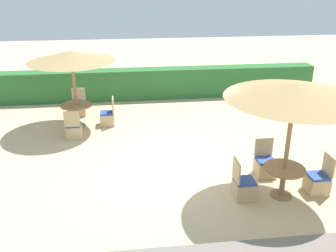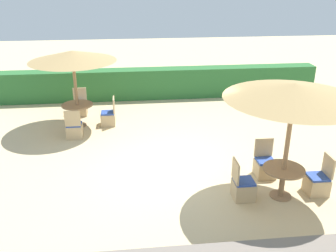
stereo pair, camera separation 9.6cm
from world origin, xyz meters
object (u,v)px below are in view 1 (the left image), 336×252
(patio_chair_front_right_west, at_px, (244,187))
(patio_chair_back_left_south, at_px, (74,130))
(parasol_front_right, at_px, (295,91))
(patio_chair_front_right_east, at_px, (318,182))
(patio_chair_back_left_east, at_px, (108,117))
(round_table_front_right, at_px, (284,175))
(patio_chair_front_right_north, at_px, (265,166))
(parasol_back_left, at_px, (71,56))
(patio_chair_back_left_north, at_px, (79,108))
(round_table_back_left, at_px, (77,110))

(patio_chair_front_right_west, xyz_separation_m, patio_chair_back_left_south, (-4.10, 3.76, 0.00))
(parasol_front_right, bearing_deg, patio_chair_front_right_east, 3.00)
(patio_chair_front_right_east, height_order, patio_chair_back_left_east, same)
(round_table_front_right, relative_size, patio_chair_front_right_north, 0.97)
(parasol_front_right, xyz_separation_m, patio_chair_front_right_east, (0.86, 0.05, -2.20))
(parasol_front_right, distance_m, parasol_back_left, 6.87)
(patio_chair_front_right_east, xyz_separation_m, patio_chair_back_left_north, (-5.88, 5.71, 0.00))
(patio_chair_front_right_west, height_order, parasol_back_left, parasol_back_left)
(patio_chair_back_left_south, distance_m, patio_chair_back_left_north, 1.97)
(patio_chair_back_left_east, bearing_deg, patio_chair_back_left_north, 44.42)
(round_table_front_right, height_order, patio_chair_front_right_west, patio_chair_front_right_west)
(parasol_back_left, height_order, patio_chair_back_left_north, parasol_back_left)
(patio_chair_front_right_west, relative_size, patio_chair_back_left_north, 1.00)
(round_table_back_left, bearing_deg, patio_chair_back_left_south, -90.96)
(round_table_front_right, relative_size, patio_chair_front_right_east, 0.97)
(round_table_back_left, bearing_deg, patio_chair_back_left_east, -2.21)
(parasol_front_right, distance_m, patio_chair_front_right_north, 2.39)
(patio_chair_front_right_east, height_order, patio_chair_back_left_north, same)
(round_table_front_right, xyz_separation_m, patio_chair_back_left_south, (-4.98, 3.79, -0.26))
(patio_chair_front_right_east, xyz_separation_m, patio_chair_front_right_north, (-0.92, 0.88, 0.00))
(round_table_front_right, xyz_separation_m, round_table_back_left, (-4.96, 4.75, 0.04))
(patio_chair_back_left_north, bearing_deg, round_table_front_right, 131.06)
(round_table_back_left, height_order, patio_chair_back_left_east, patio_chair_back_left_east)
(patio_chair_front_right_west, distance_m, patio_chair_back_left_south, 5.56)
(parasol_front_right, relative_size, patio_chair_back_left_north, 3.08)
(patio_chair_front_right_west, bearing_deg, round_table_front_right, 87.90)
(parasol_front_right, distance_m, patio_chair_back_left_north, 7.95)
(patio_chair_front_right_north, height_order, patio_chair_back_left_east, same)
(patio_chair_front_right_north, height_order, patio_chair_front_right_west, same)
(parasol_back_left, distance_m, patio_chair_back_left_north, 2.27)
(parasol_front_right, xyz_separation_m, round_table_front_right, (0.00, 0.00, -1.94))
(parasol_front_right, height_order, round_table_back_left, parasol_front_right)
(patio_chair_front_right_north, height_order, parasol_back_left, parasol_back_left)
(parasol_back_left, relative_size, round_table_back_left, 2.68)
(patio_chair_back_left_north, bearing_deg, parasol_back_left, 92.93)
(patio_chair_front_right_north, bearing_deg, patio_chair_front_right_east, 136.18)
(patio_chair_front_right_east, bearing_deg, patio_chair_front_right_north, 46.18)
(patio_chair_back_left_south, xyz_separation_m, patio_chair_back_left_east, (0.99, 0.92, 0.00))
(parasol_front_right, distance_m, patio_chair_back_left_south, 6.63)
(patio_chair_front_right_east, xyz_separation_m, parasol_back_left, (-5.83, 4.70, 2.03))
(patio_chair_back_left_north, relative_size, patio_chair_back_left_east, 1.00)
(round_table_back_left, relative_size, patio_chair_back_left_north, 1.07)
(patio_chair_front_right_north, distance_m, round_table_back_left, 6.23)
(parasol_front_right, bearing_deg, patio_chair_back_left_east, 130.27)
(patio_chair_back_left_north, bearing_deg, patio_chair_front_right_east, 135.82)
(patio_chair_front_right_north, bearing_deg, patio_chair_front_right_west, 47.37)
(patio_chair_back_left_east, bearing_deg, patio_chair_front_right_north, -133.90)
(patio_chair_front_right_north, distance_m, patio_chair_back_left_north, 6.92)
(round_table_front_right, bearing_deg, patio_chair_front_right_west, 177.90)
(patio_chair_front_right_east, relative_size, round_table_back_left, 0.93)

